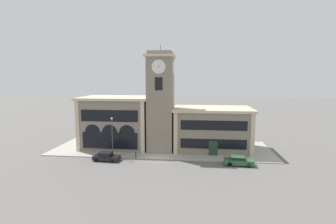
# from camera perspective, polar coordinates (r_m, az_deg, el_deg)

# --- Properties ---
(ground_plane) EXTENTS (300.00, 300.00, 0.00)m
(ground_plane) POSITION_cam_1_polar(r_m,az_deg,el_deg) (44.09, -2.56, -10.36)
(ground_plane) COLOR #605E5B
(sidewalk_kerb) EXTENTS (40.71, 14.03, 0.15)m
(sidewalk_kerb) POSITION_cam_1_polar(r_m,az_deg,el_deg) (50.73, -1.34, -7.88)
(sidewalk_kerb) COLOR #A39E93
(sidewalk_kerb) RESTS_ON ground_plane
(clock_tower) EXTENTS (5.26, 5.26, 19.31)m
(clock_tower) POSITION_cam_1_polar(r_m,az_deg,el_deg) (47.57, -1.62, 2.16)
(clock_tower) COLOR gray
(clock_tower) RESTS_ON ground_plane
(town_hall_left_wing) EXTENTS (13.40, 9.57, 9.86)m
(town_hall_left_wing) POSITION_cam_1_polar(r_m,az_deg,el_deg) (52.11, -11.06, -2.11)
(town_hall_left_wing) COLOR gray
(town_hall_left_wing) RESTS_ON ground_plane
(town_hall_right_wing) EXTENTS (14.47, 9.57, 7.95)m
(town_hall_right_wing) POSITION_cam_1_polar(r_m,az_deg,el_deg) (50.04, 9.56, -3.58)
(town_hall_right_wing) COLOR gray
(town_hall_right_wing) RESTS_ON ground_plane
(parked_car_near) EXTENTS (4.37, 2.13, 1.43)m
(parked_car_near) POSITION_cam_1_polar(r_m,az_deg,el_deg) (44.62, -13.31, -9.35)
(parked_car_near) COLOR black
(parked_car_near) RESTS_ON ground_plane
(parked_car_mid) EXTENTS (4.57, 2.06, 1.42)m
(parked_car_mid) POSITION_cam_1_polar(r_m,az_deg,el_deg) (42.66, 15.07, -10.18)
(parked_car_mid) COLOR #285633
(parked_car_mid) RESTS_ON ground_plane
(street_lamp) EXTENTS (0.36, 0.36, 6.71)m
(street_lamp) POSITION_cam_1_polar(r_m,az_deg,el_deg) (45.44, -12.07, -4.17)
(street_lamp) COLOR #4C4C51
(street_lamp) RESTS_ON sidewalk_kerb
(bollard) EXTENTS (0.18, 0.18, 1.06)m
(bollard) POSITION_cam_1_polar(r_m,az_deg,el_deg) (44.84, -7.01, -9.21)
(bollard) COLOR black
(bollard) RESTS_ON sidewalk_kerb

